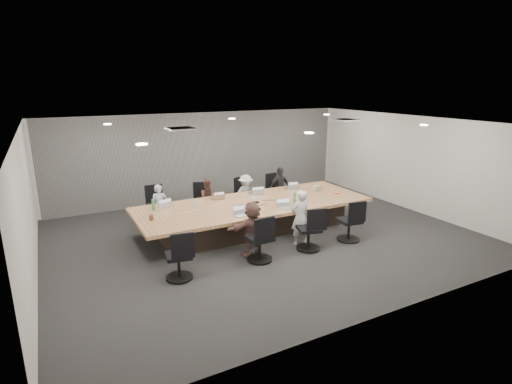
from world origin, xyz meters
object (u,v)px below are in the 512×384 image
conference_table (254,215)px  chair_3 (274,193)px  laptop_6 (288,208)px  snack_packet (336,193)px  chair_1 (205,203)px  chair_5 (260,242)px  chair_0 (157,208)px  bottle_clear (195,204)px  person_5 (252,229)px  chair_6 (309,232)px  chair_7 (349,224)px  laptop_1 (216,198)px  mug_brown (151,217)px  laptop_2 (254,193)px  person_2 (246,194)px  chair_2 (241,198)px  laptop_0 (165,206)px  person_6 (300,218)px  laptop_5 (241,216)px  person_3 (279,188)px  bottle_green_left (153,205)px  laptop_3 (289,188)px  stapler (257,209)px  canvas_bag (316,188)px  chair_4 (179,259)px  person_1 (209,199)px  bottle_green_right (295,198)px  person_0 (160,206)px

conference_table → chair_3: same height
laptop_6 → snack_packet: size_ratio=2.15×
chair_1 → chair_5: 3.40m
chair_0 → bottle_clear: bottle_clear is taller
chair_1 → person_5: 3.06m
chair_6 → chair_7: chair_7 is taller
laptop_1 → mug_brown: (-1.93, -0.91, 0.05)m
mug_brown → laptop_2: bearing=16.5°
chair_6 → person_2: size_ratio=0.73×
conference_table → chair_7: bearing=-45.1°
chair_2 → laptop_0: laptop_0 is taller
chair_3 → laptop_0: (-3.67, -0.90, 0.38)m
chair_1 → laptop_2: 1.50m
laptop_2 → person_6: (0.08, -2.15, -0.08)m
chair_0 → laptop_5: size_ratio=3.05×
chair_1 → person_3: (2.29, -0.35, 0.27)m
laptop_5 → laptop_2: bearing=50.7°
conference_table → person_2: size_ratio=5.21×
person_2 → person_3: bearing=-14.8°
bottle_green_left → person_5: bearing=-49.0°
chair_1 → bottle_green_left: 2.11m
person_5 → chair_3: bearing=-132.9°
laptop_3 → person_6: 2.40m
laptop_5 → chair_2: bearing=61.9°
chair_5 → stapler: 1.25m
stapler → canvas_bag: canvas_bag is taller
chair_3 → canvas_bag: (0.53, -1.49, 0.44)m
laptop_3 → snack_packet: 1.37m
chair_4 → canvas_bag: size_ratio=3.01×
person_3 → chair_1: bearing=162.4°
person_1 → snack_packet: (3.13, -1.63, 0.17)m
person_5 → bottle_green_left: 2.57m
laptop_0 → person_5: size_ratio=0.28×
laptop_1 → laptop_6: size_ratio=0.82×
person_3 → chair_5: bearing=-136.3°
chair_3 → laptop_5: size_ratio=2.63×
person_2 → snack_packet: bearing=-54.1°
chair_3 → snack_packet: bearing=105.6°
chair_5 → snack_packet: bearing=21.5°
laptop_2 → chair_0: bearing=-10.7°
laptop_6 → bottle_clear: size_ratio=1.74×
chair_3 → person_6: 3.24m
chair_2 → bottle_clear: (-1.92, -1.43, 0.47)m
person_1 → laptop_5: 2.16m
chair_1 → chair_5: bearing=100.8°
laptop_5 → bottle_green_right: bottle_green_right is taller
bottle_clear → mug_brown: 1.22m
laptop_6 → mug_brown: 3.23m
chair_6 → stapler: bearing=140.5°
person_0 → person_2: 2.52m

